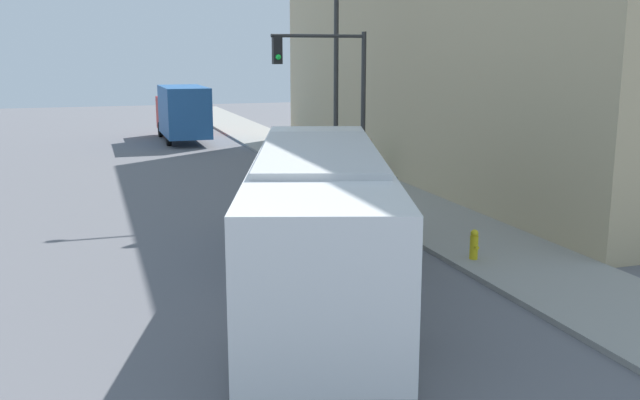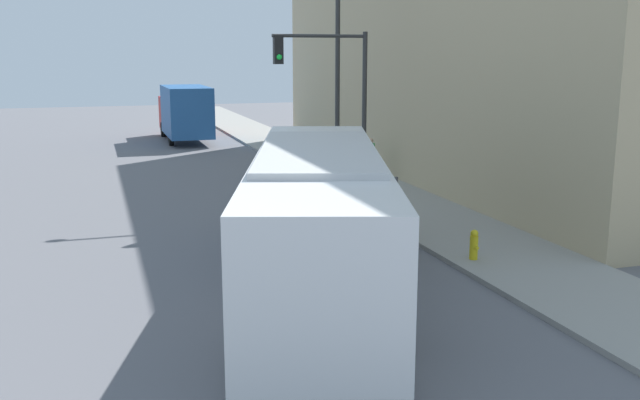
% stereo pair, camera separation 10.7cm
% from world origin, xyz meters
% --- Properties ---
extents(ground_plane, '(120.00, 120.00, 0.00)m').
position_xyz_m(ground_plane, '(0.00, 0.00, 0.00)').
color(ground_plane, slate).
extents(sidewalk, '(3.40, 70.00, 0.12)m').
position_xyz_m(sidewalk, '(6.20, 20.00, 0.06)').
color(sidewalk, gray).
rests_on(sidewalk, ground_plane).
extents(building_facade, '(6.00, 27.86, 11.73)m').
position_xyz_m(building_facade, '(10.90, 14.93, 5.86)').
color(building_facade, tan).
rests_on(building_facade, ground_plane).
extents(city_bus, '(5.95, 11.95, 3.12)m').
position_xyz_m(city_bus, '(0.90, 1.71, 1.79)').
color(city_bus, white).
rests_on(city_bus, ground_plane).
extents(delivery_truck, '(2.37, 7.73, 3.21)m').
position_xyz_m(delivery_truck, '(1.54, 29.59, 1.74)').
color(delivery_truck, '#265999').
rests_on(delivery_truck, ground_plane).
extents(fire_hydrant, '(0.20, 0.27, 0.74)m').
position_xyz_m(fire_hydrant, '(5.10, 2.36, 0.50)').
color(fire_hydrant, gold).
rests_on(fire_hydrant, sidewalk).
extents(traffic_light_pole, '(3.28, 0.35, 5.65)m').
position_xyz_m(traffic_light_pole, '(4.17, 10.25, 3.98)').
color(traffic_light_pole, '#2D2D2D').
rests_on(traffic_light_pole, sidewalk).
extents(parking_meter, '(0.14, 0.14, 1.25)m').
position_xyz_m(parking_meter, '(5.10, 7.14, 0.98)').
color(parking_meter, '#2D2D2D').
rests_on(parking_meter, sidewalk).
extents(street_lamp, '(2.87, 0.28, 8.49)m').
position_xyz_m(street_lamp, '(5.01, 13.35, 5.11)').
color(street_lamp, '#2D2D2D').
rests_on(street_lamp, sidewalk).
extents(pedestrian_near_corner, '(0.34, 0.34, 1.62)m').
position_xyz_m(pedestrian_near_corner, '(6.95, 13.87, 0.94)').
color(pedestrian_near_corner, '#23283D').
rests_on(pedestrian_near_corner, sidewalk).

